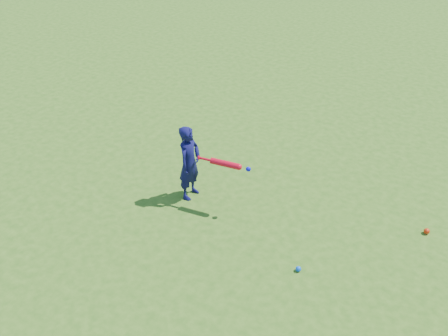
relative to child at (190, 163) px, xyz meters
name	(u,v)px	position (x,y,z in m)	size (l,w,h in m)	color
ground	(179,164)	(-0.61, 0.55, -0.54)	(80.00, 80.00, 0.00)	#305E16
child	(190,163)	(0.00, 0.00, 0.00)	(0.39, 0.26, 1.08)	#0F0E45
ground_ball_red	(427,231)	(2.98, 0.91, -0.50)	(0.07, 0.07, 0.07)	red
ground_ball_blue	(298,269)	(1.89, -0.54, -0.51)	(0.07, 0.07, 0.07)	blue
bat_swing	(227,164)	(0.56, 0.04, 0.15)	(0.72, 0.17, 0.08)	red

